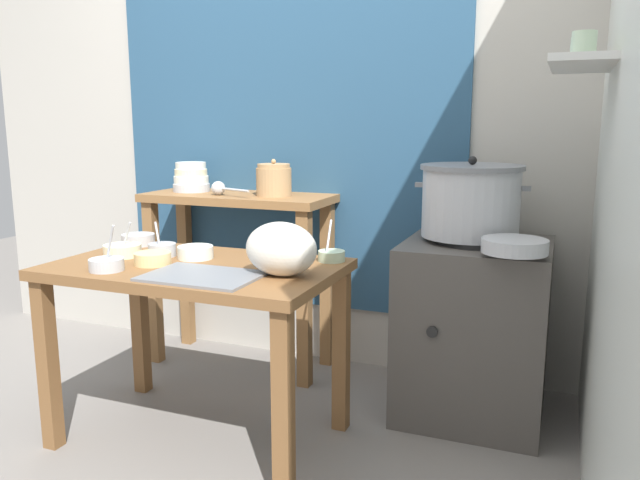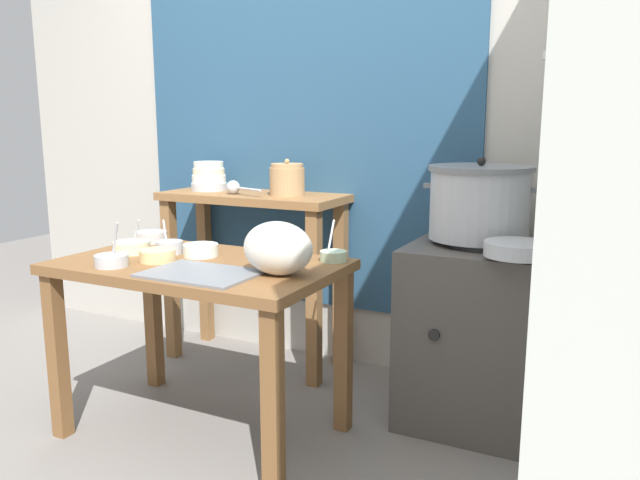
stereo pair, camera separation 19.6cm
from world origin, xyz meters
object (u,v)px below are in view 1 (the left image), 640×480
Objects in this scene: serving_tray at (202,276)px; steamer_pot at (471,201)px; clay_pot at (274,180)px; wide_pan at (515,246)px; prep_table at (196,292)px; prep_bowl_4 at (138,239)px; prep_bowl_2 at (195,252)px; prep_bowl_0 at (162,249)px; bowl_stack_enamel at (191,178)px; prep_bowl_3 at (152,258)px; prep_bowl_5 at (122,250)px; back_shelf_table at (239,237)px; prep_bowl_6 at (331,255)px; ladle at (220,188)px; plastic_bag at (281,249)px; stove_block at (474,328)px; prep_bowl_1 at (107,264)px.

steamer_pot is at bearing 45.87° from serving_tray.
wide_pan is (1.18, -0.39, -0.17)m from clay_pot.
prep_bowl_4 reaches higher than prep_table.
steamer_pot reaches higher than prep_bowl_2.
bowl_stack_enamel is at bearing 114.08° from prep_bowl_0.
prep_bowl_3 is 0.22m from prep_bowl_5.
prep_bowl_6 is at bearing -36.54° from back_shelf_table.
back_shelf_table is 1.44m from wide_pan.
prep_bowl_2 is 0.18m from prep_bowl_3.
prep_table is at bearing -66.85° from ladle.
plastic_bag is 0.75m from prep_bowl_5.
prep_bowl_6 is (0.47, 0.24, 0.14)m from prep_table.
prep_bowl_6 is (0.08, 0.29, -0.07)m from plastic_bag.
prep_bowl_3 is (-0.15, -0.07, 0.14)m from prep_table.
prep_bowl_1 is (-1.22, -0.85, 0.36)m from stove_block.
ladle reaches higher than back_shelf_table.
ladle is 1.62× the size of prep_bowl_5.
ladle is at bearing 149.71° from prep_bowl_6.
stove_block is at bearing 31.87° from prep_bowl_3.
wide_pan is at bearing 13.57° from prep_bowl_5.
serving_tray is 2.82× the size of prep_bowl_2.
prep_bowl_5 is at bearing -67.26° from prep_bowl_4.
stove_block is at bearing 43.77° from serving_tray.
prep_bowl_6 is at bearing 51.31° from serving_tray.
steamer_pot is (0.94, 0.66, 0.32)m from prep_table.
prep_bowl_2 is 0.42m from prep_bowl_4.
ladle is (-1.24, 0.03, 0.00)m from steamer_pot.
clay_pot is 1.14× the size of prep_bowl_6.
ladle is 1.53× the size of prep_bowl_6.
back_shelf_table reaches higher than prep_bowl_1.
prep_bowl_5 is (-1.33, -0.62, 0.36)m from stove_block.
prep_table is at bearing 173.47° from plastic_bag.
prep_table is 1.22m from wide_pan.
clay_pot is 0.74× the size of ladle.
prep_bowl_2 is at bearing -150.25° from steamer_pot.
steamer_pot is 1.30m from prep_bowl_0.
prep_bowl_3 is 0.97× the size of prep_bowl_4.
stove_block is 1.52m from prep_bowl_5.
stove_block is 1.18m from clay_pot.
prep_bowl_0 reaches higher than serving_tray.
steamer_pot is at bearing -6.46° from clay_pot.
prep_bowl_3 is at bearing -161.18° from wide_pan.
clay_pot is 0.87m from prep_bowl_3.
prep_bowl_6 is at bearing 74.00° from plastic_bag.
prep_bowl_6 reaches higher than prep_bowl_0.
prep_bowl_4 is (-0.39, 0.15, -0.00)m from prep_bowl_2.
serving_tray is 1.65× the size of wide_pan.
prep_table is at bearing -72.86° from back_shelf_table.
prep_bowl_6 is (-0.51, -0.39, 0.36)m from stove_block.
plastic_bag reaches higher than prep_bowl_3.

